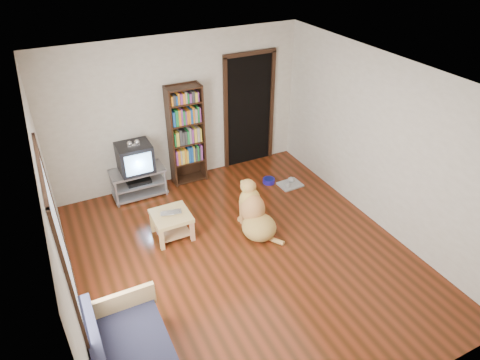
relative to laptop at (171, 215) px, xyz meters
name	(u,v)px	position (x,y,z in m)	size (l,w,h in m)	color
ground	(244,258)	(0.75, -0.90, -0.41)	(5.00, 5.00, 0.00)	#612310
ceiling	(246,81)	(0.75, -0.90, 2.19)	(5.00, 5.00, 0.00)	white
wall_back	(179,111)	(0.75, 1.60, 0.89)	(4.50, 4.50, 0.00)	beige
wall_front	(383,325)	(0.75, -3.40, 0.89)	(4.50, 4.50, 0.00)	beige
wall_left	(58,230)	(-1.50, -0.90, 0.89)	(5.00, 5.00, 0.00)	beige
wall_right	(381,144)	(3.00, -0.90, 0.89)	(5.00, 5.00, 0.00)	beige
laptop	(171,215)	(0.00, 0.00, 0.00)	(0.31, 0.20, 0.02)	white
dog_bowl	(269,181)	(2.06, 0.69, -0.37)	(0.22, 0.22, 0.08)	navy
grey_rag	(290,185)	(2.36, 0.44, -0.40)	(0.40, 0.32, 0.03)	#A9A9A9
window	(61,243)	(-1.48, -1.40, 1.09)	(0.03, 1.46, 1.70)	white
doorway	(249,108)	(2.10, 1.58, 0.71)	(1.03, 0.05, 2.19)	black
tv_stand	(138,182)	(-0.15, 1.35, -0.14)	(0.90, 0.45, 0.50)	#99999E
crt_tv	(134,157)	(-0.15, 1.37, 0.33)	(0.55, 0.52, 0.58)	black
bookshelf	(186,130)	(0.80, 1.44, 0.59)	(0.60, 0.30, 1.80)	black
coffee_table	(171,221)	(0.00, 0.03, -0.13)	(0.55, 0.55, 0.40)	tan
dog	(255,214)	(1.18, -0.41, -0.11)	(0.52, 0.99, 0.82)	tan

